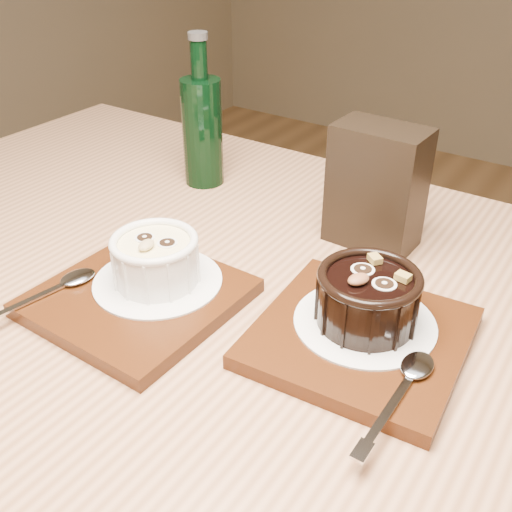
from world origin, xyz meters
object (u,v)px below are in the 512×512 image
at_px(tray_right, 360,337).
at_px(ramekin_dark, 368,296).
at_px(green_bottle, 202,128).
at_px(tray_left, 138,298).
at_px(table, 233,384).
at_px(condiment_stand, 376,187).
at_px(ramekin_white, 155,258).

bearing_deg(tray_right, ramekin_dark, 99.69).
height_order(tray_right, green_bottle, green_bottle).
height_order(ramekin_dark, green_bottle, green_bottle).
xyz_separation_m(tray_left, tray_right, (0.21, 0.07, 0.00)).
distance_m(table, tray_right, 0.16).
xyz_separation_m(tray_right, condiment_stand, (-0.07, 0.18, 0.06)).
bearing_deg(table, condiment_stand, 76.37).
relative_size(table, ramekin_white, 13.88).
bearing_deg(table, ramekin_white, -171.43).
distance_m(ramekin_white, green_bottle, 0.28).
bearing_deg(green_bottle, condiment_stand, -4.60).
distance_m(ramekin_white, condiment_stand, 0.26).
xyz_separation_m(tray_left, ramekin_dark, (0.21, 0.08, 0.04)).
height_order(table, ramekin_white, ramekin_white).
bearing_deg(condiment_stand, ramekin_white, -121.03).
relative_size(table, green_bottle, 5.96).
bearing_deg(tray_left, condiment_stand, 60.68).
bearing_deg(ramekin_white, green_bottle, 108.11).
relative_size(ramekin_white, tray_right, 0.48).
xyz_separation_m(table, tray_right, (0.12, 0.03, 0.10)).
relative_size(ramekin_dark, green_bottle, 0.46).
distance_m(tray_right, ramekin_dark, 0.04).
bearing_deg(ramekin_dark, tray_right, -57.93).
height_order(table, tray_left, tray_left).
distance_m(tray_right, green_bottle, 0.40).
height_order(tray_right, condiment_stand, condiment_stand).
bearing_deg(ramekin_white, tray_left, -112.02).
distance_m(table, green_bottle, 0.36).
height_order(ramekin_white, ramekin_dark, ramekin_dark).
height_order(table, tray_right, tray_right).
bearing_deg(tray_right, condiment_stand, 112.28).
height_order(table, green_bottle, green_bottle).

